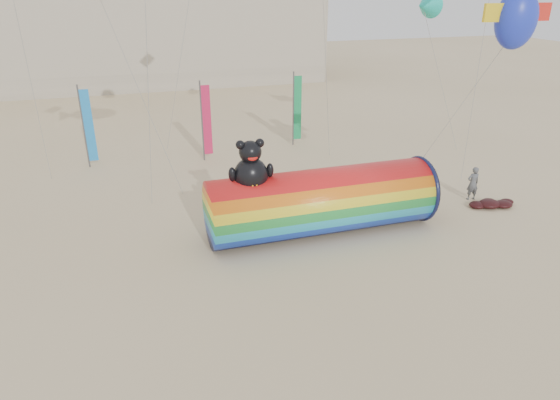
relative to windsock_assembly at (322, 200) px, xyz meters
name	(u,v)px	position (x,y,z in m)	size (l,w,h in m)	color
ground	(280,269)	(-2.87, -2.65, -1.61)	(160.00, 160.00, 0.00)	#CCB58C
windsock_assembly	(322,200)	(0.00, 0.00, 0.00)	(10.55, 3.21, 4.87)	red
kite_handler	(473,183)	(9.16, 1.04, -0.69)	(0.68, 0.44, 1.86)	#53565B
fabric_bundle	(492,204)	(9.60, -0.12, -1.44)	(2.62, 1.35, 0.41)	#3F0B0C
festival_banners	(201,118)	(-3.37, 12.72, 1.02)	(14.53, 1.55, 5.20)	#59595E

